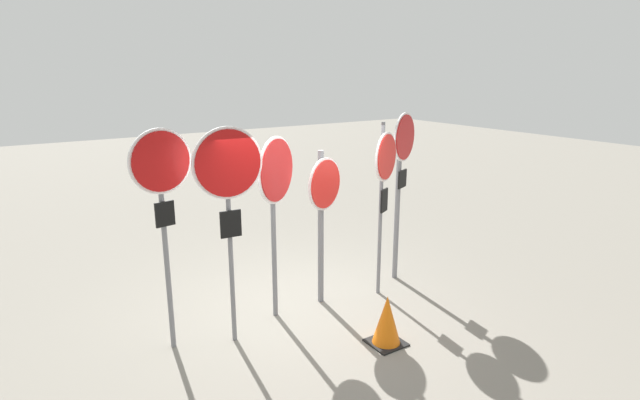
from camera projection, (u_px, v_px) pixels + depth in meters
The scene contains 8 objects.
ground_plane at pixel (306, 313), 6.84m from camera, with size 40.00×40.00×0.00m, color gray.
stop_sign_0 at pixel (162, 188), 5.49m from camera, with size 0.72×0.17×2.64m.
stop_sign_1 at pixel (229, 182), 5.62m from camera, with size 0.82×0.13×2.64m.
stop_sign_2 at pixel (276, 185), 6.31m from camera, with size 0.73×0.48×2.44m.
stop_sign_3 at pixel (323, 202), 6.79m from camera, with size 0.68×0.29×2.19m.
stop_sign_4 at pixel (385, 173), 6.98m from camera, with size 0.62×0.34×2.54m.
stop_sign_5 at pixel (402, 164), 7.52m from camera, with size 0.67×0.33×2.62m.
traffic_cone_0 at pixel (387, 320), 6.01m from camera, with size 0.41×0.41×0.63m.
Camera 1 is at (-3.24, -5.31, 3.25)m, focal length 28.00 mm.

